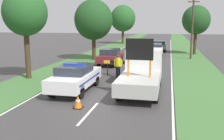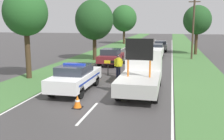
{
  "view_description": "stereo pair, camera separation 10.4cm",
  "coord_description": "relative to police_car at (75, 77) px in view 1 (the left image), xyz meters",
  "views": [
    {
      "loc": [
        3.38,
        -13.13,
        3.97
      ],
      "look_at": [
        0.03,
        2.2,
        1.1
      ],
      "focal_mm": 42.0,
      "sensor_mm": 36.0,
      "label": 1
    },
    {
      "loc": [
        3.48,
        -13.11,
        3.97
      ],
      "look_at": [
        0.03,
        2.2,
        1.1
      ],
      "focal_mm": 42.0,
      "sensor_mm": 36.0,
      "label": 2
    }
  ],
  "objects": [
    {
      "name": "utility_pole",
      "position": [
        7.6,
        15.4,
        2.67
      ],
      "size": [
        1.2,
        0.2,
        6.76
      ],
      "color": "#473828",
      "rests_on": "ground"
    },
    {
      "name": "roadside_tree_mid_left",
      "position": [
        -4.49,
        2.57,
        3.76
      ],
      "size": [
        3.05,
        3.05,
        6.23
      ],
      "color": "#42301E",
      "rests_on": "ground"
    },
    {
      "name": "roadside_tree_mid_right",
      "position": [
        -3.24,
        34.23,
        3.83
      ],
      "size": [
        4.59,
        4.59,
        7.08
      ],
      "color": "#42301E",
      "rests_on": "ground"
    },
    {
      "name": "queued_car_suv_grey",
      "position": [
        3.95,
        23.37,
        -0.07
      ],
      "size": [
        1.72,
        4.48,
        1.41
      ],
      "rotation": [
        0.0,
        0.0,
        3.14
      ],
      "color": "slate",
      "rests_on": "ground"
    },
    {
      "name": "roadside_tree_near_right",
      "position": [
        -2.53,
        12.54,
        3.38
      ],
      "size": [
        3.98,
        3.98,
        6.31
      ],
      "color": "#42301E",
      "rests_on": "ground"
    },
    {
      "name": "lane_markings",
      "position": [
        1.88,
        14.22,
        -0.82
      ],
      "size": [
        7.42,
        66.67,
        0.01
      ],
      "color": "silver",
      "rests_on": "ground"
    },
    {
      "name": "road_barrier",
      "position": [
        1.9,
        5.05,
        0.1
      ],
      "size": [
        2.91,
        0.08,
        1.11
      ],
      "rotation": [
        0.0,
        0.0,
        0.11
      ],
      "color": "black",
      "rests_on": "ground"
    },
    {
      "name": "police_car",
      "position": [
        0.0,
        0.0,
        0.0
      ],
      "size": [
        1.85,
        4.87,
        1.65
      ],
      "rotation": [
        0.0,
        0.0,
        -0.02
      ],
      "color": "white",
      "rests_on": "ground"
    },
    {
      "name": "work_truck",
      "position": [
        3.76,
        1.13,
        0.3
      ],
      "size": [
        2.14,
        5.77,
        3.14
      ],
      "rotation": [
        0.0,
        0.0,
        3.08
      ],
      "color": "white",
      "rests_on": "ground"
    },
    {
      "name": "traffic_cone_near_police",
      "position": [
        1.19,
        -2.93,
        -0.52
      ],
      "size": [
        0.44,
        0.44,
        0.61
      ],
      "color": "black",
      "rests_on": "ground"
    },
    {
      "name": "traffic_cone_centre_front",
      "position": [
        0.27,
        3.92,
        -0.52
      ],
      "size": [
        0.44,
        0.44,
        0.61
      ],
      "color": "black",
      "rests_on": "ground"
    },
    {
      "name": "queued_car_van_white",
      "position": [
        3.63,
        16.22,
        -0.03
      ],
      "size": [
        1.82,
        4.19,
        1.54
      ],
      "rotation": [
        0.0,
        0.0,
        3.14
      ],
      "color": "silver",
      "rests_on": "ground"
    },
    {
      "name": "grass_verge_left",
      "position": [
        -3.76,
        19.04,
        -0.81
      ],
      "size": [
        3.75,
        120.0,
        0.03
      ],
      "color": "#427038",
      "rests_on": "ground"
    },
    {
      "name": "pedestrian_civilian",
      "position": [
        2.51,
        4.35,
        0.17
      ],
      "size": [
        0.61,
        0.39,
        1.7
      ],
      "rotation": [
        0.0,
        0.0,
        -0.02
      ],
      "color": "brown",
      "rests_on": "ground"
    },
    {
      "name": "police_officer",
      "position": [
        1.69,
        4.28,
        0.15
      ],
      "size": [
        0.58,
        0.37,
        1.63
      ],
      "rotation": [
        0.0,
        0.0,
        2.8
      ],
      "color": "#191E38",
      "rests_on": "ground"
    },
    {
      "name": "grass_verge_right",
      "position": [
        7.52,
        19.04,
        -0.81
      ],
      "size": [
        3.75,
        120.0,
        0.03
      ],
      "color": "#427038",
      "rests_on": "ground"
    },
    {
      "name": "ground_plane",
      "position": [
        1.88,
        -0.96,
        -0.82
      ],
      "size": [
        160.0,
        160.0,
        0.0
      ],
      "primitive_type": "plane",
      "color": "#3D3A3A"
    },
    {
      "name": "roadside_tree_near_left",
      "position": [
        8.37,
        19.93,
        3.4
      ],
      "size": [
        3.38,
        3.38,
        6.03
      ],
      "color": "#42301E",
      "rests_on": "ground"
    },
    {
      "name": "queued_car_wagon_maroon",
      "position": [
        -0.12,
        9.77,
        -0.02
      ],
      "size": [
        1.79,
        4.18,
        1.53
      ],
      "rotation": [
        0.0,
        0.0,
        3.14
      ],
      "color": "maroon",
      "rests_on": "ground"
    }
  ]
}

